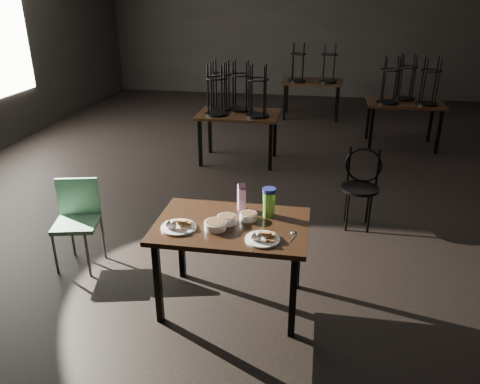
% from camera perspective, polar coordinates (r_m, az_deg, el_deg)
% --- Properties ---
extents(main_table, '(1.20, 0.80, 0.75)m').
position_cam_1_polar(main_table, '(3.70, -1.05, -4.97)').
color(main_table, black).
rests_on(main_table, ground).
extents(plate_left, '(0.27, 0.27, 0.09)m').
position_cam_1_polar(plate_left, '(3.62, -7.57, -4.09)').
color(plate_left, white).
rests_on(plate_left, main_table).
extents(plate_right, '(0.26, 0.26, 0.08)m').
position_cam_1_polar(plate_right, '(3.43, 2.72, -5.57)').
color(plate_right, white).
rests_on(plate_right, main_table).
extents(bowl_near, '(0.15, 0.15, 0.06)m').
position_cam_1_polar(bowl_near, '(3.66, -1.63, -3.34)').
color(bowl_near, white).
rests_on(bowl_near, main_table).
extents(bowl_far, '(0.14, 0.14, 0.05)m').
position_cam_1_polar(bowl_far, '(3.72, 1.01, -2.95)').
color(bowl_far, white).
rests_on(bowl_far, main_table).
extents(bowl_big, '(0.17, 0.17, 0.06)m').
position_cam_1_polar(bowl_big, '(3.58, -3.03, -4.05)').
color(bowl_big, white).
rests_on(bowl_big, main_table).
extents(juice_carton, '(0.08, 0.08, 0.24)m').
position_cam_1_polar(juice_carton, '(3.85, 0.18, -0.67)').
color(juice_carton, '#811776').
rests_on(juice_carton, main_table).
extents(water_bottle, '(0.14, 0.14, 0.24)m').
position_cam_1_polar(water_bottle, '(3.75, 3.53, -1.22)').
color(water_bottle, '#78DB40').
rests_on(water_bottle, main_table).
extents(spoon, '(0.05, 0.18, 0.01)m').
position_cam_1_polar(spoon, '(3.54, 6.49, -5.00)').
color(spoon, silver).
rests_on(spoon, main_table).
extents(bentwood_chair, '(0.43, 0.42, 0.87)m').
position_cam_1_polar(bentwood_chair, '(5.25, 14.53, 1.24)').
color(bentwood_chair, black).
rests_on(bentwood_chair, ground).
extents(school_chair, '(0.46, 0.46, 0.83)m').
position_cam_1_polar(school_chair, '(4.62, -19.21, -2.69)').
color(school_chair, '#77BA8F').
rests_on(school_chair, ground).
extents(bg_table_left, '(1.20, 0.80, 1.48)m').
position_cam_1_polar(bg_table_left, '(7.02, -0.40, 10.01)').
color(bg_table_left, black).
rests_on(bg_table_left, ground).
extents(bg_table_right, '(1.20, 0.80, 1.48)m').
position_cam_1_polar(bg_table_right, '(8.19, 19.52, 10.50)').
color(bg_table_right, black).
rests_on(bg_table_right, ground).
extents(bg_table_far, '(1.20, 0.80, 1.48)m').
position_cam_1_polar(bg_table_far, '(9.72, 8.83, 13.25)').
color(bg_table_far, black).
rests_on(bg_table_far, ground).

